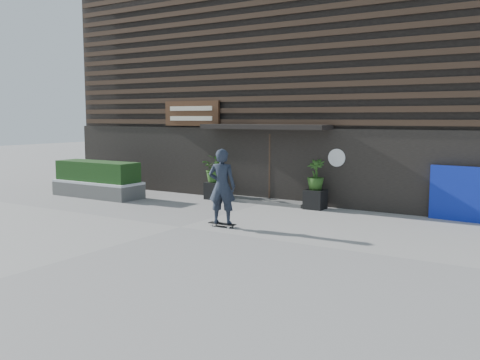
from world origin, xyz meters
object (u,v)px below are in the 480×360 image
Objects in this scene: raised_bed at (98,190)px; skateboarder at (222,186)px; blue_tarp at (460,194)px; planter_pot_right at (315,199)px; planter_pot_left at (215,190)px.

skateboarder reaches higher than raised_bed.
blue_tarp is (11.91, 2.09, 0.51)m from raised_bed.
planter_pot_right is 4.00m from skateboarder.
planter_pot_right reaches higher than raised_bed.
planter_pot_left is 0.29× the size of skateboarder.
planter_pot_right is 0.29× the size of skateboarder.
planter_pot_left is at bearing 126.59° from skateboarder.
planter_pot_left reaches higher than raised_bed.
planter_pot_right is (3.80, 0.00, 0.00)m from planter_pot_left.
raised_bed is 2.16× the size of blue_tarp.
raised_bed is at bearing -155.56° from planter_pot_left.
skateboarder is at bearing -53.41° from planter_pot_left.
blue_tarp is at bearing 4.11° from planter_pot_right.
skateboarder is (-0.97, -3.81, 0.77)m from planter_pot_right.
planter_pot_left is at bearing -173.20° from blue_tarp.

